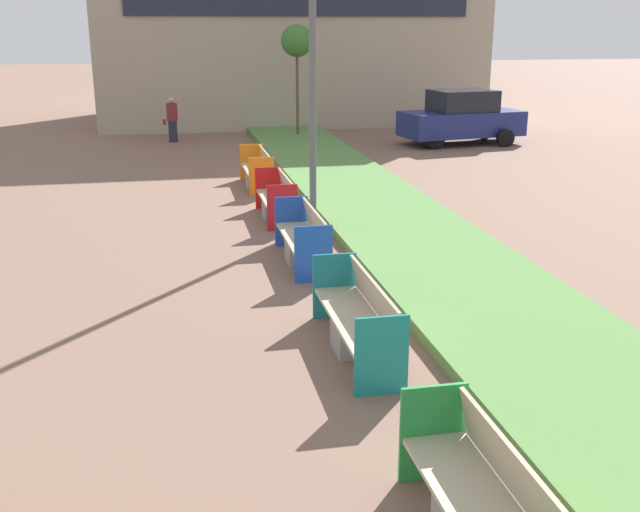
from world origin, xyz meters
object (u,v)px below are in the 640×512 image
Objects in this scene: bench_teal_frame at (358,323)px; street_lamp_post at (313,28)px; bench_orange_frame at (258,173)px; sapling_tree_far at (297,42)px; bench_red_frame at (277,202)px; bench_blue_frame at (304,242)px; parked_car_distant at (462,118)px; pedestrian_walking at (172,120)px; bench_green_frame at (481,510)px.

bench_teal_frame is 0.34× the size of street_lamp_post.
bench_orange_frame is 9.16m from sapling_tree_far.
bench_red_frame is 12.31m from sapling_tree_far.
bench_blue_frame is 0.50× the size of parked_car_distant.
pedestrian_walking is (-4.50, 0.08, -2.64)m from sapling_tree_far.
bench_blue_frame is (0.00, 7.69, 0.00)m from bench_green_frame.
parked_car_distant is at bearing 57.69° from bench_blue_frame.
bench_teal_frame is at bearing -89.96° from bench_blue_frame.
bench_orange_frame is (0.00, 3.39, 0.00)m from bench_red_frame.
pedestrian_walking reaches higher than bench_teal_frame.
bench_red_frame is at bearing 90.00° from bench_green_frame.
street_lamp_post reaches higher than bench_orange_frame.
bench_green_frame is 21.57m from parked_car_distant.
street_lamp_post is (0.61, -4.28, 3.57)m from bench_orange_frame.
bench_blue_frame is at bearing 89.99° from bench_green_frame.
bench_green_frame is 0.51× the size of sapling_tree_far.
parked_car_distant is (7.23, 10.10, -3.02)m from street_lamp_post.
parked_car_distant is (7.84, 16.22, 0.54)m from bench_teal_frame.
bench_orange_frame is 8.60m from pedestrian_walking.
bench_teal_frame is 10.40m from bench_orange_frame.
bench_blue_frame is at bearing -89.96° from bench_red_frame.
bench_red_frame is at bearing 90.04° from bench_teal_frame.
parked_car_distant reaches higher than bench_teal_frame.
bench_blue_frame is 0.31× the size of street_lamp_post.
street_lamp_post is (0.61, 9.99, 3.57)m from bench_green_frame.
pedestrian_walking is at bearing 103.62° from bench_orange_frame.
sapling_tree_far is at bearing 82.45° from bench_teal_frame.
street_lamp_post is 13.28m from pedestrian_walking.
sapling_tree_far is (1.87, 12.55, -0.51)m from street_lamp_post.
pedestrian_walking reaches higher than bench_red_frame.
street_lamp_post is at bearing -81.86° from bench_orange_frame.
bench_red_frame is (-0.00, 10.87, -0.00)m from bench_green_frame.
bench_green_frame is 22.71m from pedestrian_walking.
bench_green_frame is at bearing -90.01° from bench_blue_frame.
street_lamp_post is 12.69m from sapling_tree_far.
sapling_tree_far reaches higher than pedestrian_walking.
street_lamp_post is at bearing -55.26° from bench_red_frame.
sapling_tree_far reaches higher than bench_red_frame.
pedestrian_walking is at bearing 96.17° from bench_teal_frame.
sapling_tree_far is at bearing -1.03° from pedestrian_walking.
bench_teal_frame is at bearing -83.83° from pedestrian_walking.
parked_car_distant is at bearing 64.21° from bench_teal_frame.
bench_orange_frame is 0.49× the size of parked_car_distant.
bench_teal_frame is at bearing -89.98° from bench_orange_frame.
bench_red_frame is 0.50× the size of sapling_tree_far.
bench_teal_frame is 7.01m from bench_red_frame.
sapling_tree_far is (2.48, 22.54, 3.06)m from bench_green_frame.
bench_green_frame is 0.93× the size of bench_blue_frame.
bench_blue_frame and bench_orange_frame have the same top height.
bench_green_frame is 1.03× the size of bench_red_frame.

